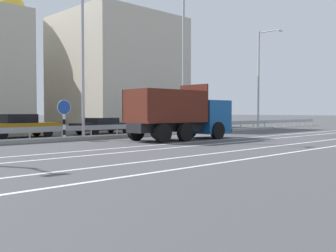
% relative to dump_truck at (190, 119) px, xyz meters
% --- Properties ---
extents(ground_plane, '(320.00, 320.00, 0.00)m').
position_rel_dump_truck_xyz_m(ground_plane, '(1.90, 1.55, -1.24)').
color(ground_plane, '#424244').
extents(lane_strip_0, '(52.96, 0.16, 0.01)m').
position_rel_dump_truck_xyz_m(lane_strip_0, '(-0.88, -1.77, -1.23)').
color(lane_strip_0, silver).
rests_on(lane_strip_0, ground_plane).
extents(lane_strip_1, '(52.96, 0.16, 0.01)m').
position_rel_dump_truck_xyz_m(lane_strip_1, '(-0.88, -3.40, -1.23)').
color(lane_strip_1, silver).
rests_on(lane_strip_1, ground_plane).
extents(lane_strip_2, '(52.96, 0.16, 0.01)m').
position_rel_dump_truck_xyz_m(lane_strip_2, '(-0.88, -6.29, -1.23)').
color(lane_strip_2, silver).
rests_on(lane_strip_2, ground_plane).
extents(lane_strip_3, '(52.96, 0.16, 0.01)m').
position_rel_dump_truck_xyz_m(lane_strip_3, '(-0.88, -8.27, -1.23)').
color(lane_strip_3, silver).
rests_on(lane_strip_3, ground_plane).
extents(median_island, '(29.13, 1.10, 0.18)m').
position_rel_dump_truck_xyz_m(median_island, '(1.90, 4.46, -1.15)').
color(median_island, gray).
rests_on(median_island, ground_plane).
extents(median_guardrail, '(52.96, 0.09, 0.78)m').
position_rel_dump_truck_xyz_m(median_guardrail, '(1.90, 5.70, -0.67)').
color(median_guardrail, '#9EA0A5').
rests_on(median_guardrail, ground_plane).
extents(dump_truck, '(7.04, 2.83, 3.33)m').
position_rel_dump_truck_xyz_m(dump_truck, '(0.00, 0.00, 0.00)').
color(dump_truck, '#144C8C').
rests_on(dump_truck, ground_plane).
extents(median_road_sign, '(0.86, 0.16, 2.36)m').
position_rel_dump_truck_xyz_m(median_road_sign, '(-5.99, 4.46, 0.06)').
color(median_road_sign, white).
rests_on(median_road_sign, ground_plane).
extents(street_lamp_1, '(0.70, 2.04, 9.69)m').
position_rel_dump_truck_xyz_m(street_lamp_1, '(-4.81, 4.15, 4.08)').
color(street_lamp_1, '#ADADB2').
rests_on(street_lamp_1, ground_plane).
extents(street_lamp_2, '(0.71, 1.93, 10.47)m').
position_rel_dump_truck_xyz_m(street_lamp_2, '(4.18, 4.37, 4.46)').
color(street_lamp_2, '#ADADB2').
rests_on(street_lamp_2, ground_plane).
extents(street_lamp_3, '(0.71, 2.37, 9.32)m').
position_rel_dump_truck_xyz_m(street_lamp_3, '(14.78, 4.47, 3.93)').
color(street_lamp_3, '#ADADB2').
rests_on(street_lamp_3, ground_plane).
extents(parked_car_2, '(4.78, 1.85, 1.52)m').
position_rel_dump_truck_xyz_m(parked_car_2, '(-6.82, 8.58, -0.48)').
color(parked_car_2, '#B27A14').
rests_on(parked_car_2, ground_plane).
extents(parked_car_3, '(4.92, 2.26, 1.22)m').
position_rel_dump_truck_xyz_m(parked_car_3, '(-0.61, 8.26, -0.59)').
color(parked_car_3, black).
rests_on(parked_car_3, ground_plane).
extents(parked_car_4, '(4.83, 2.01, 1.36)m').
position_rel_dump_truck_xyz_m(parked_car_4, '(5.53, 8.62, -0.53)').
color(parked_car_4, '#A3A3A8').
rests_on(parked_car_4, ground_plane).
extents(background_building_1, '(11.02, 10.55, 11.31)m').
position_rel_dump_truck_xyz_m(background_building_1, '(7.09, 16.66, 4.42)').
color(background_building_1, beige).
rests_on(background_building_1, ground_plane).
extents(church_tower, '(3.60, 3.60, 14.79)m').
position_rel_dump_truck_xyz_m(church_tower, '(-0.72, 24.74, 5.57)').
color(church_tower, silver).
rests_on(church_tower, ground_plane).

